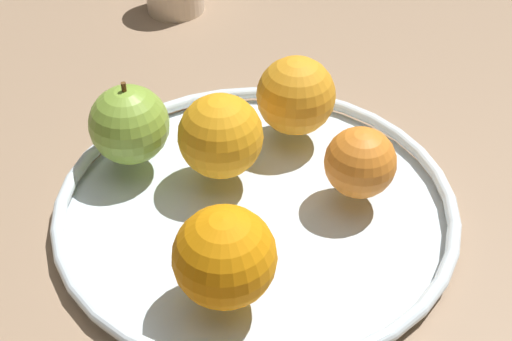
# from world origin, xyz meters

# --- Properties ---
(ground_plane) EXTENTS (1.66, 1.66, 0.04)m
(ground_plane) POSITION_xyz_m (0.00, 0.00, -0.02)
(ground_plane) COLOR #93765B
(fruit_bowl) EXTENTS (0.35, 0.35, 0.02)m
(fruit_bowl) POSITION_xyz_m (0.00, 0.00, 0.01)
(fruit_bowl) COLOR silver
(fruit_bowl) RESTS_ON ground_plane
(apple) EXTENTS (0.07, 0.07, 0.08)m
(apple) POSITION_xyz_m (0.08, 0.10, 0.05)
(apple) COLOR #81A83A
(apple) RESTS_ON fruit_bowl
(orange_front_left) EXTENTS (0.08, 0.08, 0.08)m
(orange_front_left) POSITION_xyz_m (0.04, 0.02, 0.06)
(orange_front_left) COLOR orange
(orange_front_left) RESTS_ON fruit_bowl
(orange_back_right) EXTENTS (0.08, 0.08, 0.08)m
(orange_back_right) POSITION_xyz_m (-0.10, 0.04, 0.06)
(orange_back_right) COLOR orange
(orange_back_right) RESTS_ON fruit_bowl
(orange_front_right) EXTENTS (0.06, 0.06, 0.06)m
(orange_front_right) POSITION_xyz_m (-0.01, -0.09, 0.05)
(orange_front_right) COLOR orange
(orange_front_right) RESTS_ON fruit_bowl
(orange_center) EXTENTS (0.08, 0.08, 0.08)m
(orange_center) POSITION_xyz_m (0.09, -0.06, 0.06)
(orange_center) COLOR orange
(orange_center) RESTS_ON fruit_bowl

